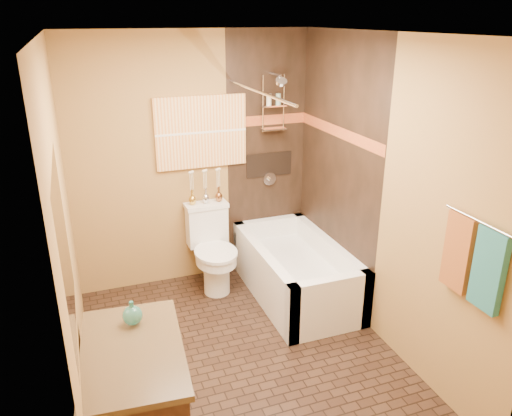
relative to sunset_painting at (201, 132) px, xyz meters
name	(u,v)px	position (x,y,z in m)	size (l,w,h in m)	color
floor	(244,357)	(-0.08, -1.48, -1.55)	(3.00, 3.00, 0.00)	black
wall_left	(67,239)	(-1.28, -1.48, -0.30)	(0.02, 3.00, 2.50)	olive
wall_right	(383,196)	(1.12, -1.48, -0.30)	(0.02, 3.00, 2.50)	olive
wall_back	(193,162)	(-0.08, 0.02, -0.30)	(2.40, 0.02, 2.50)	olive
wall_front	(346,329)	(-0.08, -2.98, -0.30)	(2.40, 0.02, 2.50)	olive
ceiling	(240,33)	(-0.08, -1.48, 0.95)	(3.00, 3.00, 0.00)	silver
alcove_tile_back	(267,155)	(0.69, 0.01, -0.30)	(0.85, 0.01, 2.50)	black
alcove_tile_right	(337,171)	(1.10, -0.73, -0.30)	(0.01, 1.50, 2.50)	black
mosaic_band_back	(267,120)	(0.69, 0.00, 0.07)	(0.85, 0.01, 0.10)	maroon
mosaic_band_right	(338,132)	(1.09, -0.73, 0.07)	(0.01, 1.50, 0.10)	maroon
alcove_niche	(269,165)	(0.72, 0.01, -0.40)	(0.50, 0.01, 0.25)	black
shower_fixtures	(273,117)	(0.72, -0.10, 0.12)	(0.24, 0.33, 1.16)	silver
curtain_rod	(258,91)	(0.32, -0.73, 0.47)	(0.03, 0.03, 1.55)	silver
towel_bar	(479,221)	(1.07, -2.53, -0.10)	(0.02, 0.02, 0.55)	silver
towel_teal	(489,270)	(1.08, -2.66, -0.37)	(0.05, 0.22, 0.52)	#1F6767
towel_rust	(458,252)	(1.08, -2.40, -0.37)	(0.05, 0.22, 0.52)	brown
sunset_painting	(201,132)	(0.00, 0.00, 0.00)	(0.90, 0.04, 0.70)	orange
vanity_mirror	(65,250)	(-1.27, -2.20, -0.05)	(0.01, 1.00, 0.90)	white
bathtub	(296,275)	(0.72, -0.73, -1.33)	(0.80, 1.50, 0.55)	white
toilet	(212,248)	(0.00, -0.27, -1.12)	(0.43, 0.64, 0.84)	white
vanity	(137,406)	(-1.01, -2.20, -1.13)	(0.65, 0.98, 0.83)	black
teal_bottle	(132,313)	(-0.96, -1.95, -0.64)	(0.12, 0.12, 0.19)	#256F5E
bud_vases	(205,186)	(0.00, -0.09, -0.52)	(0.34, 0.07, 0.34)	gold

